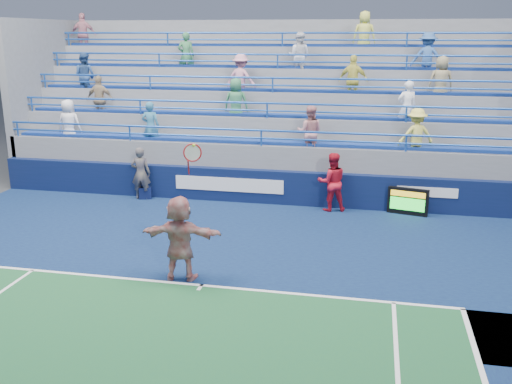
% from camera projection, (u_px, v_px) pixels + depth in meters
% --- Properties ---
extents(ground, '(120.00, 120.00, 0.00)m').
position_uv_depth(ground, '(202.00, 286.00, 12.47)').
color(ground, '#333538').
extents(sponsor_wall, '(18.00, 0.32, 1.10)m').
position_uv_depth(sponsor_wall, '(260.00, 186.00, 18.45)').
color(sponsor_wall, '#0A173A').
rests_on(sponsor_wall, ground).
extents(bleacher_stand, '(18.00, 5.60, 6.13)m').
position_uv_depth(bleacher_stand, '(279.00, 136.00, 21.74)').
color(bleacher_stand, slate).
rests_on(bleacher_stand, ground).
extents(serve_speed_board, '(1.21, 0.41, 0.84)m').
position_uv_depth(serve_speed_board, '(408.00, 202.00, 17.25)').
color(serve_speed_board, black).
rests_on(serve_speed_board, ground).
extents(judge_chair, '(0.50, 0.51, 0.72)m').
position_uv_depth(judge_chair, '(146.00, 191.00, 19.06)').
color(judge_chair, '#0C1439').
rests_on(judge_chair, ground).
extents(tennis_player, '(1.85, 0.73, 3.12)m').
position_uv_depth(tennis_player, '(180.00, 238.00, 12.59)').
color(tennis_player, silver).
rests_on(tennis_player, ground).
extents(line_judge, '(0.70, 0.51, 1.77)m').
position_uv_depth(line_judge, '(141.00, 173.00, 18.77)').
color(line_judge, '#141639').
rests_on(line_judge, ground).
extents(ball_girl, '(1.05, 0.91, 1.83)m').
position_uv_depth(ball_girl, '(332.00, 182.00, 17.55)').
color(ball_girl, red).
rests_on(ball_girl, ground).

